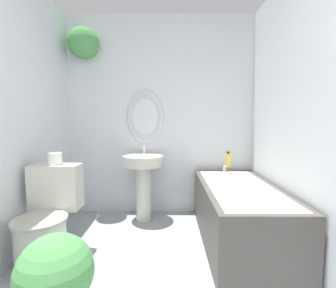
{
  "coord_description": "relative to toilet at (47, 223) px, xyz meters",
  "views": [
    {
      "loc": [
        0.11,
        -0.26,
        1.14
      ],
      "look_at": [
        0.1,
        1.69,
        0.95
      ],
      "focal_mm": 26.0,
      "sensor_mm": 36.0,
      "label": 1
    }
  ],
  "objects": [
    {
      "name": "wall_right",
      "position": [
        2.0,
        -0.21,
        0.86
      ],
      "size": [
        0.06,
        2.84,
        2.4
      ],
      "color": "silver",
      "rests_on": "ground_plane"
    },
    {
      "name": "toilet_paper_roll",
      "position": [
        0.0,
        0.18,
        0.48
      ],
      "size": [
        0.11,
        0.11,
        0.1
      ],
      "color": "white",
      "rests_on": "toilet"
    },
    {
      "name": "wall_back",
      "position": [
        0.75,
        1.16,
        0.96
      ],
      "size": [
        2.36,
        0.36,
        2.4
      ],
      "color": "silver",
      "rests_on": "ground_plane"
    },
    {
      "name": "shampoo_bottle",
      "position": [
        1.64,
        0.93,
        0.35
      ],
      "size": [
        0.06,
        0.06,
        0.18
      ],
      "color": "gold",
      "rests_on": "bathtub"
    },
    {
      "name": "pedestal_sink",
      "position": [
        0.67,
        0.88,
        0.18
      ],
      "size": [
        0.46,
        0.46,
        0.85
      ],
      "color": "beige",
      "rests_on": "ground_plane"
    },
    {
      "name": "bathtub",
      "position": [
        1.62,
        0.38,
        -0.06
      ],
      "size": [
        0.68,
        1.45,
        0.62
      ],
      "color": "#4C4742",
      "rests_on": "ground_plane"
    },
    {
      "name": "toilet",
      "position": [
        0.0,
        0.0,
        0.0
      ],
      "size": [
        0.4,
        0.57,
        0.77
      ],
      "color": "beige",
      "rests_on": "ground_plane"
    },
    {
      "name": "potted_plant",
      "position": [
        0.33,
        -0.57,
        -0.05
      ],
      "size": [
        0.42,
        0.42,
        0.52
      ],
      "color": "silver",
      "rests_on": "ground_plane"
    }
  ]
}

